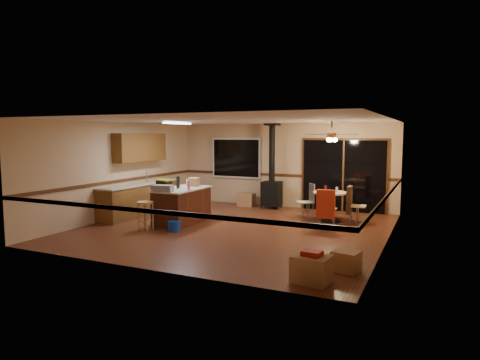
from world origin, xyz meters
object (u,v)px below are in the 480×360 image
Objects in this scene: toolbox_grey at (162,188)px; chair_left at (309,197)px; blue_bucket at (174,226)px; chair_near at (326,204)px; chair_right at (351,200)px; box_under_window at (246,200)px; dining_table at (330,201)px; box_corner_b at (346,261)px; toolbox_black at (164,185)px; bar_stool at (146,216)px; wood_stove at (272,185)px; box_corner_a at (312,269)px; kitchen_island at (182,206)px.

toolbox_grey is 0.88× the size of chair_left.
chair_near reaches higher than blue_bucket.
box_under_window is (-3.50, 1.28, -0.39)m from chair_right.
dining_table is 2.11× the size of box_corner_b.
blue_bucket is at bearing -40.01° from toolbox_black.
box_under_window is at bearing 153.99° from chair_left.
bar_stool is 4.25m from box_under_window.
blue_bucket is (0.68, 0.18, -0.22)m from bar_stool.
toolbox_grey reaches higher than chair_right.
toolbox_grey reaches higher than dining_table.
chair_left is (2.44, 2.84, 0.47)m from blue_bucket.
blue_bucket is at bearing -91.01° from box_under_window.
box_corner_b is at bearing -66.33° from chair_left.
toolbox_grey is (-1.39, -3.77, 0.25)m from wood_stove.
toolbox_grey is 1.71× the size of blue_bucket.
box_corner_a reaches higher than blue_bucket.
wood_stove is at bearing 69.78° from toolbox_grey.
box_corner_a is at bearing -27.81° from blue_bucket.
blue_bucket is 0.57× the size of box_under_window.
toolbox_black is at bearing -114.90° from wood_stove.
chair_right is at bearing 99.63° from box_corner_b.
kitchen_island is at bearing -155.04° from chair_right.
blue_bucket is 3.67m from chair_near.
kitchen_island is 3.33m from wood_stove.
box_corner_a is at bearing -116.56° from box_corner_b.
kitchen_island is 3.31× the size of box_under_window.
dining_table reaches higher than box_under_window.
box_corner_b is (1.20, -3.97, -0.36)m from dining_table.
bar_stool is at bearing 157.70° from box_corner_a.
box_corner_a is (0.71, -3.85, -0.39)m from chair_near.
box_corner_b is (4.93, -1.11, -0.17)m from bar_stool.
toolbox_grey is 0.77m from bar_stool.
box_under_window is (0.07, 4.00, 0.08)m from blue_bucket.
chair_left reaches higher than kitchen_island.
chair_near is at bearing 109.50° from box_corner_b.
toolbox_grey is at bearing 157.37° from blue_bucket.
box_corner_b is (0.68, -4.01, -0.43)m from chair_right.
chair_right is (1.13, -0.12, 0.01)m from chair_left.
toolbox_grey reaches higher than chair_left.
kitchen_island reaches higher than bar_stool.
box_corner_a is (4.31, -2.23, -0.77)m from toolbox_grey.
dining_table is at bearing 35.65° from toolbox_grey.
chair_left reaches higher than dining_table.
dining_table is at bearing -31.07° from wood_stove.
chair_left reaches higher than blue_bucket.
bar_stool is 1.35× the size of box_under_window.
toolbox_black is at bearing -152.46° from chair_right.
wood_stove reaches higher than chair_near.
chair_near is at bearing 14.40° from kitchen_island.
box_corner_b is (4.89, -1.82, -0.84)m from toolbox_black.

